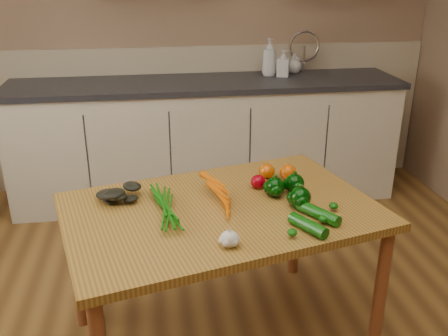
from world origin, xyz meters
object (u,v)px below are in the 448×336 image
Objects in this scene: pepper_a at (275,187)px; pepper_b at (295,184)px; soap_bottle_b at (283,63)px; soap_bottle_c at (294,64)px; leafy_greens at (122,191)px; table at (221,224)px; tomato_c at (288,172)px; zucchini_a at (318,213)px; soap_bottle_a at (269,57)px; tomato_b at (267,171)px; pepper_c at (300,198)px; zucchini_b at (308,226)px; tomato_a at (258,182)px; carrot_bunch at (203,198)px; garlic_bulb at (230,239)px.

pepper_b is (0.10, 0.02, 0.00)m from pepper_a.
soap_bottle_b is 2.20× the size of pepper_a.
leafy_greens is at bearing -118.01° from soap_bottle_c.
pepper_b reaches higher than table.
soap_bottle_c is at bearing 73.55° from tomato_c.
soap_bottle_c is at bearing 77.36° from zucchini_a.
soap_bottle_a reaches higher than leafy_greens.
pepper_a is at bearing -93.19° from tomato_b.
zucchini_b is (-0.03, -0.20, -0.02)m from pepper_c.
soap_bottle_a is 1.90× the size of soap_bottle_c.
soap_bottle_c is 2.03m from zucchini_a.
soap_bottle_a is 1.65m from tomato_a.
carrot_bunch is at bearing -152.93° from tomato_a.
pepper_a is 0.44× the size of zucchini_a.
carrot_bunch is 0.36m from leafy_greens.
zucchini_a is at bearing -36.24° from table.
zucchini_a is 1.15× the size of zucchini_b.
tomato_b is at bearing 65.08° from garlic_bulb.
soap_bottle_c is at bearing 68.54° from garlic_bulb.
soap_bottle_c is 1.64m from tomato_b.
soap_bottle_a reaches higher than tomato_a.
pepper_b is at bearing -94.31° from tomato_c.
tomato_a is 0.44m from zucchini_b.
leafy_greens is 0.71m from tomato_b.
table is 16.82× the size of pepper_a.
leafy_greens is 2.68× the size of tomato_a.
soap_bottle_a reaches higher than pepper_b.
garlic_bulb is 0.91× the size of tomato_c.
table is 0.41m from tomato_b.
soap_bottle_b reaches higher than pepper_a.
soap_bottle_b is 1.03× the size of leafy_greens.
tomato_c is at bearing -14.18° from tomato_b.
garlic_bulb reaches higher than zucchini_b.
soap_bottle_b is 1.86m from carrot_bunch.
garlic_bulb is 0.78× the size of pepper_c.
soap_bottle_c reaches higher than tomato_a.
table is 7.33× the size of zucchini_a.
pepper_a is at bearing -175.56° from soap_bottle_b.
soap_bottle_b is at bearing -43.06° from soap_bottle_a.
soap_bottle_b is at bearing 70.31° from garlic_bulb.
pepper_b is (-0.36, -1.60, -0.24)m from soap_bottle_b.
soap_bottle_b is at bearing 74.39° from pepper_a.
tomato_a is at bearing 104.36° from zucchini_b.
leafy_greens is at bearing 149.28° from table.
carrot_bunch is at bearing -172.06° from pepper_a.
soap_bottle_a is at bearing -154.63° from soap_bottle_c.
garlic_bulb is 0.54m from tomato_a.
carrot_bunch is 0.36m from garlic_bulb.
carrot_bunch is at bearing -108.32° from soap_bottle_c.
pepper_c is at bearing 113.70° from zucchini_a.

